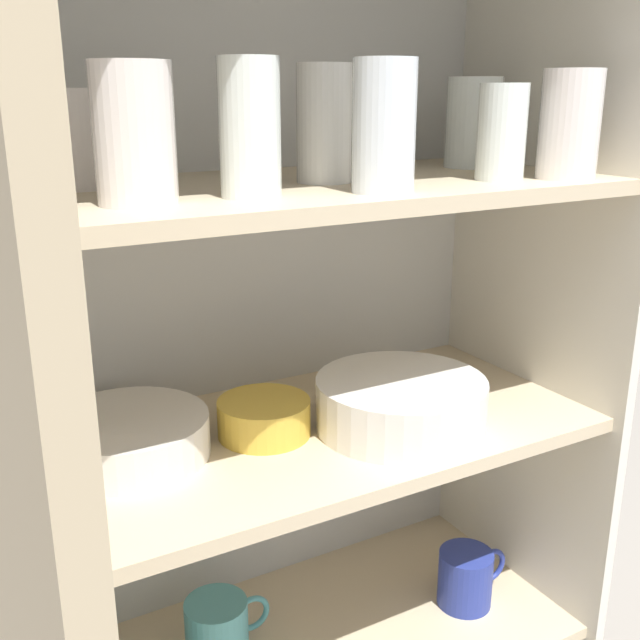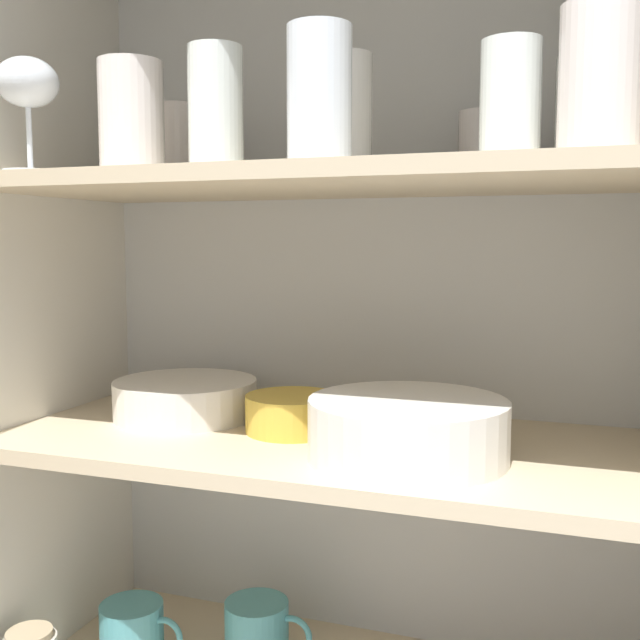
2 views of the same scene
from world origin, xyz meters
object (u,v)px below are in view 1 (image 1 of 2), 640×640
Objects in this scene: mixing_bowl_large at (128,435)px; coffee_mug_primary at (218,628)px; serving_bowl_small at (264,416)px; plate_stack_white at (401,403)px.

coffee_mug_primary is at bearing 2.50° from mixing_bowl_large.
mixing_bowl_large is 0.18m from serving_bowl_small.
plate_stack_white is 1.77× the size of coffee_mug_primary.
plate_stack_white is 0.44m from coffee_mug_primary.
coffee_mug_primary is at bearing 156.77° from plate_stack_white.
mixing_bowl_large is at bearing 164.28° from plate_stack_white.
plate_stack_white is 1.14× the size of mixing_bowl_large.
serving_bowl_small is at bearing -8.78° from mixing_bowl_large.
mixing_bowl_large is at bearing 171.22° from serving_bowl_small.
coffee_mug_primary is at bearing 154.61° from serving_bowl_small.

